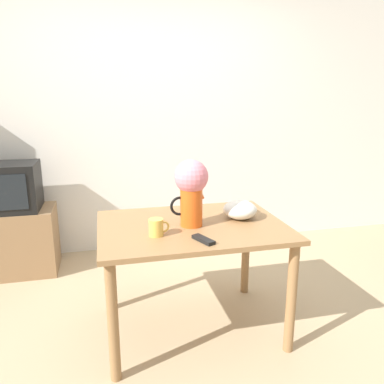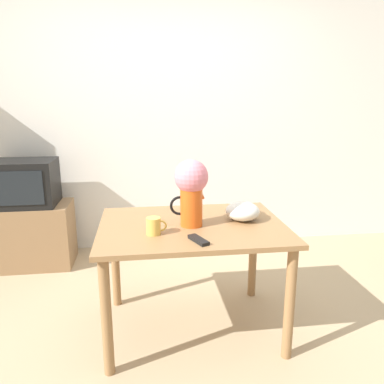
# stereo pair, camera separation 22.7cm
# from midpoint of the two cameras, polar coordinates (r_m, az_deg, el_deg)

# --- Properties ---
(ground_plane) EXTENTS (12.00, 12.00, 0.00)m
(ground_plane) POSITION_cam_midpoint_polar(r_m,az_deg,el_deg) (2.53, 2.38, -22.45)
(ground_plane) COLOR tan
(wall_back) EXTENTS (8.00, 0.05, 2.60)m
(wall_back) POSITION_cam_midpoint_polar(r_m,az_deg,el_deg) (3.73, -2.05, 11.08)
(wall_back) COLOR silver
(wall_back) RESTS_ON ground_plane
(table) EXTENTS (1.16, 0.85, 0.73)m
(table) POSITION_cam_midpoint_polar(r_m,az_deg,el_deg) (2.39, 2.78, -7.44)
(table) COLOR olive
(table) RESTS_ON ground_plane
(flower_vase) EXTENTS (0.24, 0.21, 0.41)m
(flower_vase) POSITION_cam_midpoint_polar(r_m,az_deg,el_deg) (2.26, 2.76, 0.83)
(flower_vase) COLOR #E05619
(flower_vase) RESTS_ON table
(coffee_mug) EXTENTS (0.12, 0.08, 0.10)m
(coffee_mug) POSITION_cam_midpoint_polar(r_m,az_deg,el_deg) (2.17, -2.83, -5.25)
(coffee_mug) COLOR gold
(coffee_mug) RESTS_ON table
(white_bowl) EXTENTS (0.22, 0.22, 0.12)m
(white_bowl) POSITION_cam_midpoint_polar(r_m,az_deg,el_deg) (2.45, 10.35, -2.93)
(white_bowl) COLOR silver
(white_bowl) RESTS_ON table
(remote_control) EXTENTS (0.11, 0.16, 0.02)m
(remote_control) POSITION_cam_midpoint_polar(r_m,az_deg,el_deg) (2.08, 4.14, -7.36)
(remote_control) COLOR black
(remote_control) RESTS_ON table
(tv_stand) EXTENTS (0.74, 0.42, 0.58)m
(tv_stand) POSITION_cam_midpoint_polar(r_m,az_deg,el_deg) (3.68, -21.83, -6.15)
(tv_stand) COLOR #8E6B47
(tv_stand) RESTS_ON ground_plane
(tv_set) EXTENTS (0.54, 0.42, 0.40)m
(tv_set) POSITION_cam_midpoint_polar(r_m,az_deg,el_deg) (3.55, -22.56, 1.26)
(tv_set) COLOR black
(tv_set) RESTS_ON tv_stand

